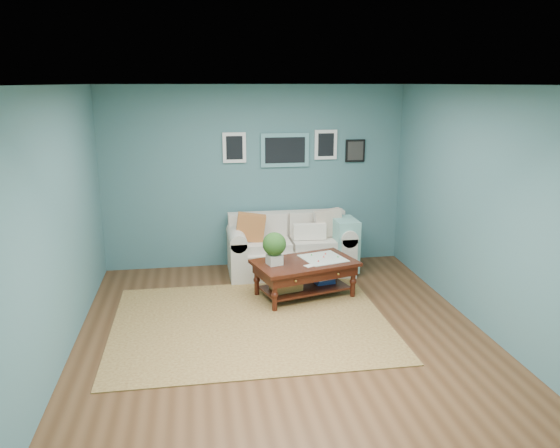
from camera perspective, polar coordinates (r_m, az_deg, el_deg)
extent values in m
plane|color=brown|center=(6.22, 0.24, -11.40)|extent=(5.00, 5.00, 0.00)
plane|color=white|center=(5.59, 0.27, 14.35)|extent=(5.00, 5.00, 0.00)
cube|color=slate|center=(8.18, -2.61, 4.90)|extent=(4.50, 0.02, 2.70)
cube|color=slate|center=(3.43, 7.17, -9.08)|extent=(4.50, 0.02, 2.70)
cube|color=slate|center=(5.84, -22.10, -0.11)|extent=(0.02, 5.00, 2.70)
cube|color=slate|center=(6.50, 20.22, 1.48)|extent=(0.02, 5.00, 2.70)
cube|color=#5E999D|center=(8.16, 0.52, 7.73)|extent=(0.72, 0.03, 0.50)
cube|color=black|center=(8.14, 0.54, 7.72)|extent=(0.60, 0.01, 0.38)
cube|color=white|center=(8.06, -4.79, 7.96)|extent=(0.34, 0.03, 0.44)
cube|color=white|center=(8.28, 4.80, 8.27)|extent=(0.34, 0.03, 0.44)
cube|color=black|center=(8.41, 7.85, 7.60)|extent=(0.30, 0.03, 0.34)
cube|color=brown|center=(6.48, -3.08, -10.24)|extent=(3.17, 2.54, 0.01)
cube|color=beige|center=(8.03, 1.07, -3.75)|extent=(1.34, 0.83, 0.40)
cube|color=beige|center=(8.21, 0.69, -0.24)|extent=(1.75, 0.21, 0.45)
cube|color=beige|center=(7.91, -4.52, -3.37)|extent=(0.23, 0.83, 0.58)
cube|color=beige|center=(8.17, 6.49, -2.82)|extent=(0.23, 0.83, 0.58)
cylinder|color=beige|center=(7.82, -4.57, -1.33)|extent=(0.25, 0.83, 0.25)
cylinder|color=beige|center=(8.09, 6.55, -0.84)|extent=(0.25, 0.83, 0.25)
cube|color=beige|center=(7.85, -1.42, -2.21)|extent=(0.68, 0.53, 0.12)
cube|color=beige|center=(7.97, 3.69, -1.97)|extent=(0.68, 0.53, 0.12)
cube|color=beige|center=(8.04, -1.69, -0.09)|extent=(0.68, 0.11, 0.34)
cube|color=beige|center=(8.16, 3.31, 0.11)|extent=(0.68, 0.11, 0.34)
cube|color=#B44423|center=(7.76, -3.10, -0.36)|extent=(0.46, 0.16, 0.45)
cube|color=silver|center=(8.02, 5.05, 0.10)|extent=(0.45, 0.17, 0.44)
cube|color=#EFE4CF|center=(7.87, 3.10, -0.79)|extent=(0.47, 0.11, 0.23)
cube|color=#7FBFB1|center=(8.03, 6.74, -2.09)|extent=(0.32, 0.52, 0.75)
cube|color=black|center=(7.08, 2.61, -4.08)|extent=(1.44, 1.06, 0.04)
cube|color=black|center=(7.10, 2.60, -4.73)|extent=(1.33, 0.96, 0.13)
cube|color=black|center=(7.19, 2.58, -6.65)|extent=(1.20, 0.83, 0.03)
sphere|color=gold|center=(6.69, 1.66, -5.98)|extent=(0.03, 0.03, 0.03)
sphere|color=gold|center=(6.96, 6.11, -5.22)|extent=(0.03, 0.03, 0.03)
cylinder|color=black|center=(6.69, -0.56, -7.39)|extent=(0.06, 0.06, 0.44)
cylinder|color=black|center=(7.18, 7.63, -5.95)|extent=(0.06, 0.06, 0.44)
cylinder|color=black|center=(7.19, -2.45, -5.82)|extent=(0.06, 0.06, 0.44)
cylinder|color=black|center=(7.65, 5.33, -4.59)|extent=(0.06, 0.06, 0.44)
cube|color=silver|center=(6.93, -0.59, -3.73)|extent=(0.21, 0.21, 0.13)
sphere|color=#285518|center=(6.87, -0.59, -2.11)|extent=(0.30, 0.30, 0.30)
cube|color=silver|center=(7.19, 4.52, -3.59)|extent=(0.63, 0.63, 0.01)
cube|color=#A17344|center=(7.04, 0.64, -6.06)|extent=(0.42, 0.34, 0.21)
cube|color=navy|center=(7.32, 4.61, -5.69)|extent=(0.30, 0.25, 0.12)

